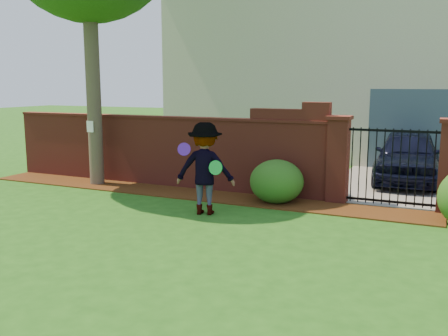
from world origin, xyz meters
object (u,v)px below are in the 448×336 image
at_px(car, 408,157).
at_px(man, 204,169).
at_px(frisbee_purple, 184,149).
at_px(frisbee_green, 216,168).

bearing_deg(car, man, -126.72).
bearing_deg(frisbee_purple, frisbee_green, 15.08).
relative_size(man, frisbee_purple, 7.30).
bearing_deg(frisbee_green, car, 59.35).
relative_size(car, frisbee_green, 14.30).
height_order(car, frisbee_purple, frisbee_purple).
distance_m(frisbee_purple, frisbee_green, 0.70).
height_order(car, frisbee_green, car).
relative_size(car, man, 2.19).
distance_m(car, man, 6.05).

